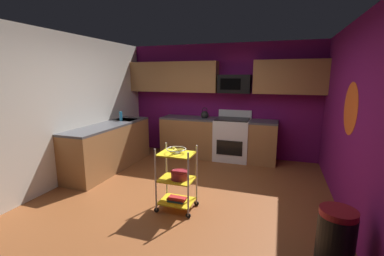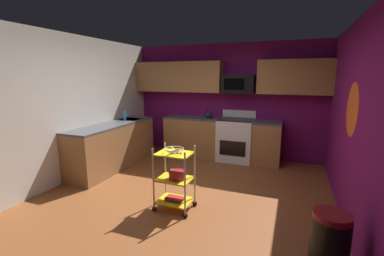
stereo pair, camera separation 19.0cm
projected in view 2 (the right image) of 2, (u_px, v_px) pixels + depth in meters
name	position (u px, v px, depth m)	size (l,w,h in m)	color
floor	(185.00, 197.00, 4.13)	(4.40, 4.80, 0.04)	brown
wall_back	(225.00, 101.00, 6.09)	(4.52, 0.06, 2.60)	#6B1156
wall_left	(71.00, 108.00, 4.67)	(0.06, 4.80, 2.60)	silver
wall_right	(358.00, 125.00, 3.07)	(0.06, 4.80, 2.60)	#6B1156
wall_flower_decal	(352.00, 110.00, 3.29)	(0.69, 0.69, 0.00)	#E5591E
counter_run	(175.00, 141.00, 5.69)	(3.51, 2.78, 0.92)	#9E6B3D
oven_range	(236.00, 139.00, 5.83)	(0.76, 0.65, 1.10)	white
upper_cabinets	(220.00, 77.00, 5.83)	(4.40, 0.33, 0.70)	#9E6B3D
microwave	(239.00, 84.00, 5.69)	(0.70, 0.39, 0.40)	black
rolling_cart	(175.00, 179.00, 3.64)	(0.54, 0.38, 0.91)	silver
fruit_bowl	(174.00, 150.00, 3.56)	(0.27, 0.27, 0.07)	silver
mixing_bowl_large	(177.00, 175.00, 3.62)	(0.25, 0.25, 0.11)	maroon
book_stack	(175.00, 199.00, 3.70)	(0.26, 0.18, 0.04)	#1E4C8C
kettle	(209.00, 115.00, 5.96)	(0.21, 0.18, 0.26)	black
dish_soap_bottle	(125.00, 116.00, 5.67)	(0.06, 0.06, 0.20)	#2D8CBF
trash_can	(329.00, 246.00, 2.39)	(0.34, 0.42, 0.66)	black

